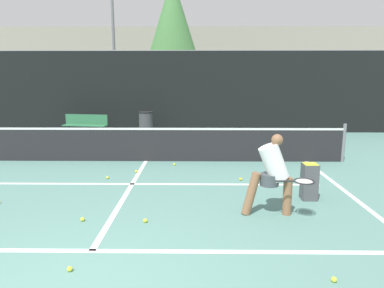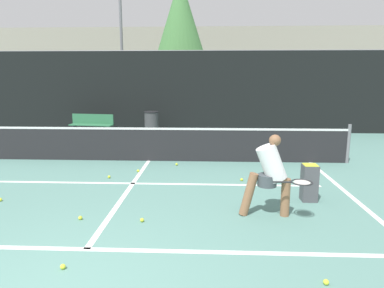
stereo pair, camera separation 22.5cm
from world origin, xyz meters
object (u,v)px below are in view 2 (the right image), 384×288
Objects in this scene: player_practicing at (270,173)px; ball_hopper at (309,182)px; parked_car at (198,109)px; trash_bin at (151,123)px; courtside_bench at (92,124)px.

player_practicing is 1.24m from ball_hopper.
parked_car is (-1.58, 12.64, -0.12)m from player_practicing.
ball_hopper is at bearing 40.84° from player_practicing.
trash_bin is at bearing 112.42° from player_practicing.
trash_bin is at bearing -110.78° from parked_car.
ball_hopper is at bearing -38.66° from courtside_bench.
parked_car is at bearing 57.49° from courtside_bench.
player_practicing is 0.32× the size of parked_car.
ball_hopper is 8.43m from trash_bin.
player_practicing reaches higher than trash_bin.
parked_car is (4.13, 4.74, 0.16)m from courtside_bench.
courtside_bench reaches higher than ball_hopper.
courtside_bench is 0.41× the size of parked_car.
player_practicing is at bearing -45.58° from courtside_bench.
player_practicing is 12.74m from parked_car.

